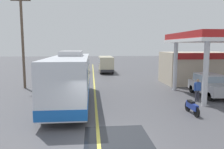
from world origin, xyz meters
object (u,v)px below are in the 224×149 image
motorcycle_parked_forecourt (192,107)px  pedestrian_near_pump (197,89)px  coach_bus_main (71,79)px  car_trailing_behind_bus (82,66)px  car_at_pump (209,84)px  minibus_opposing_lane (106,63)px

motorcycle_parked_forecourt → pedestrian_near_pump: 3.45m
coach_bus_main → car_trailing_behind_bus: 18.73m
pedestrian_near_pump → car_at_pump: bearing=42.3°
car_trailing_behind_bus → pedestrian_near_pump: bearing=-64.4°
minibus_opposing_lane → motorcycle_parked_forecourt: (3.76, -21.54, -1.03)m
pedestrian_near_pump → coach_bus_main: bearing=177.0°
motorcycle_parked_forecourt → car_trailing_behind_bus: car_trailing_behind_bus is taller
minibus_opposing_lane → car_trailing_behind_bus: bearing=170.9°
motorcycle_parked_forecourt → car_trailing_behind_bus: bearing=108.6°
coach_bus_main → minibus_opposing_lane: bearing=78.5°
car_at_pump → motorcycle_parked_forecourt: size_ratio=2.33×
coach_bus_main → motorcycle_parked_forecourt: coach_bus_main is taller
minibus_opposing_lane → car_trailing_behind_bus: minibus_opposing_lane is taller
pedestrian_near_pump → car_trailing_behind_bus: 21.30m
minibus_opposing_lane → motorcycle_parked_forecourt: size_ratio=3.41×
car_at_pump → motorcycle_parked_forecourt: (-3.54, -4.53, -0.57)m
car_at_pump → car_trailing_behind_bus: 20.74m
coach_bus_main → motorcycle_parked_forecourt: size_ratio=6.13×
coach_bus_main → pedestrian_near_pump: coach_bus_main is taller
car_at_pump → car_trailing_behind_bus: bearing=121.9°
motorcycle_parked_forecourt → car_at_pump: bearing=52.0°
minibus_opposing_lane → pedestrian_near_pump: size_ratio=3.69×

